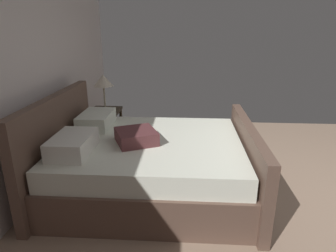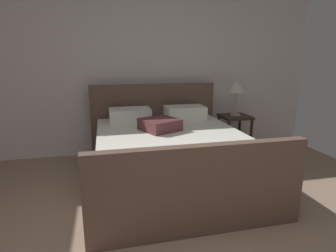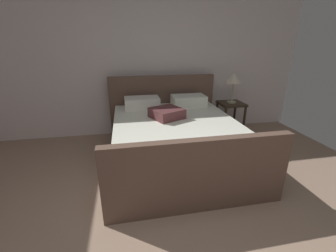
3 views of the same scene
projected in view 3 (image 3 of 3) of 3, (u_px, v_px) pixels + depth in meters
wall_back at (141, 65)px, 4.01m from camera, size 6.08×0.12×2.53m
bed at (174, 138)px, 3.22m from camera, size 1.89×2.22×1.10m
nightstand_right at (230, 113)px, 4.18m from camera, size 0.44×0.44×0.60m
table_lamp_right at (234, 79)px, 3.96m from camera, size 0.29×0.29×0.54m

